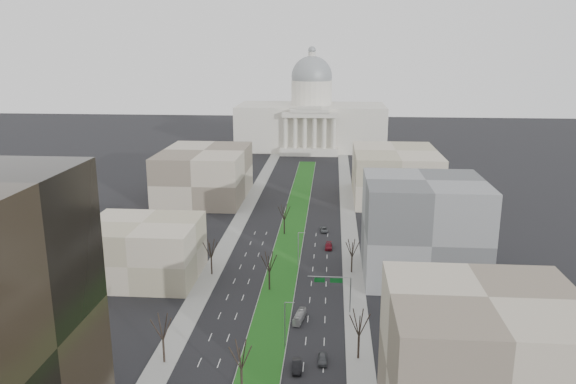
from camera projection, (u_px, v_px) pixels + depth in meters
The scene contains 25 objects.
ground at pixel (291, 235), 167.84m from camera, with size 600.00×600.00×0.00m, color black.
median at pixel (291, 235), 166.84m from camera, with size 8.00×222.03×0.20m.
sidewalk_left at pixel (216, 264), 145.04m from camera, with size 5.00×330.00×0.15m, color gray.
sidewalk_right at pixel (352, 268), 142.34m from camera, with size 5.00×330.00×0.15m, color gray.
capitol at pixel (311, 119), 308.15m from camera, with size 80.00×46.00×55.00m.
building_beige_left at pixel (144, 250), 134.85m from camera, with size 26.00×22.00×14.00m, color tan.
building_tan_right at pixel (481, 370), 77.61m from camera, with size 26.00×24.00×22.00m, color #7B6E5E.
building_grey_right at pixel (423, 228), 135.20m from camera, with size 28.00×26.00×24.00m, color #5A5C5E.
building_far_left at pixel (205, 174), 206.89m from camera, with size 30.00×40.00×18.00m, color #7B6E5E.
building_far_right at pixel (395, 174), 206.33m from camera, with size 30.00×40.00×18.00m, color tan.
tree_left_mid at pixel (162, 327), 97.92m from camera, with size 5.40×5.40×9.72m.
tree_left_far at pixel (211, 248), 136.57m from camera, with size 5.28×5.28×9.50m.
tree_right_mid at pixel (359, 323), 99.09m from camera, with size 5.52×5.52×9.94m.
tree_right_far at pixel (352, 248), 137.86m from camera, with size 5.04×5.04×9.07m.
tree_median_a at pixel (241, 355), 89.03m from camera, with size 5.40×5.40×9.72m.
tree_median_b at pixel (269, 262), 127.64m from camera, with size 5.40×5.40×9.72m.
tree_median_c at pixel (284, 212), 166.24m from camera, with size 5.40×5.40×9.72m.
streetlamp_median_b at pixel (285, 324), 103.61m from camera, with size 1.90×0.20×9.16m.
streetlamp_median_c at pixel (298, 249), 142.22m from camera, with size 1.90×0.20×9.16m.
mast_arm_signs at pixel (338, 286), 117.04m from camera, with size 9.12×0.24×8.09m.
car_grey_near at pixel (322, 359), 99.49m from camera, with size 1.65×4.09×1.39m, color #424448.
car_black at pixel (297, 366), 97.22m from camera, with size 1.64×4.70×1.55m, color black.
car_red at pixel (329, 246), 155.98m from camera, with size 1.96×4.83×1.40m, color maroon.
car_grey_far at pixel (324, 230), 170.31m from camera, with size 2.07×4.49×1.25m, color #4D5155.
box_van at pixel (299, 317), 114.73m from camera, with size 1.50×6.43×1.79m, color #BBBBBB.
Camera 1 is at (11.78, -38.90, 54.27)m, focal length 35.00 mm.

